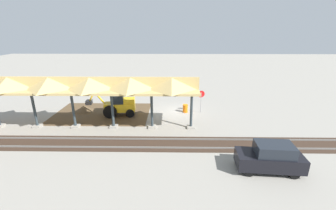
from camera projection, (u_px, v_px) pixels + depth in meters
name	position (u px, v px, depth m)	size (l,w,h in m)	color
ground_plane	(178.00, 112.00, 25.48)	(120.00, 120.00, 0.00)	gray
dirt_work_zone	(102.00, 113.00, 25.00)	(10.35, 7.00, 0.01)	brown
platform_canopy	(90.00, 85.00, 20.10)	(19.54, 3.20, 4.90)	#9E998E
rail_tracks	(181.00, 144.00, 18.32)	(60.00, 2.58, 0.15)	slate
stop_sign	(201.00, 97.00, 24.62)	(0.75, 0.21, 2.54)	gray
backhoe	(118.00, 104.00, 23.97)	(5.15, 1.97, 2.82)	yellow
dirt_mound	(85.00, 111.00, 25.60)	(4.53, 4.53, 1.40)	brown
distant_parked_car	(270.00, 158.00, 14.64)	(4.32, 2.07, 1.98)	black
traffic_barrel	(185.00, 108.00, 25.16)	(0.56, 0.56, 0.90)	orange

